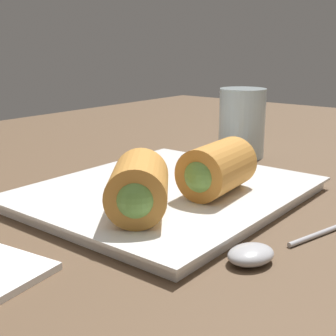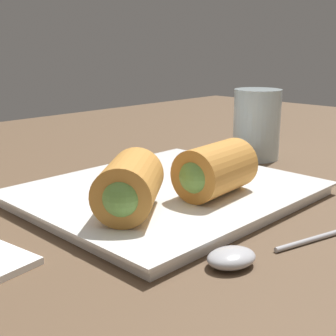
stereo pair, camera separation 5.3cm
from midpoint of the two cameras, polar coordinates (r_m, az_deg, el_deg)
table_surface at (r=55.90cm, az=6.88°, el=-4.77°), size 180.00×140.00×2.00cm
serving_plate at (r=54.91cm, az=2.76°, el=-3.10°), size 31.67×26.87×1.50cm
roll_front_left at (r=51.32cm, az=8.44°, el=-0.33°), size 9.98×6.50×5.74cm
roll_front_right at (r=44.95cm, az=-1.52°, el=-2.38°), size 10.43×9.91×5.74cm
spoon at (r=40.44cm, az=12.83°, el=-10.40°), size 17.95×6.51×1.50cm
drinking_glass at (r=75.37cm, az=12.75°, el=5.20°), size 7.32×7.32×10.94cm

